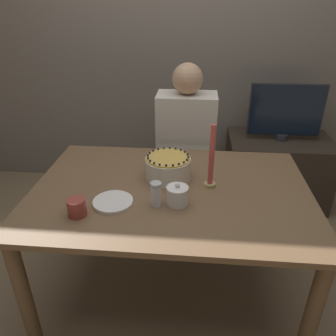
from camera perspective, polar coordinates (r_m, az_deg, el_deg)
name	(u,v)px	position (r m, az deg, el deg)	size (l,w,h in m)	color
ground_plane	(170,289)	(2.16, 0.40, -20.26)	(12.00, 12.00, 0.00)	#8C7556
wall_behind	(185,38)	(2.86, 3.01, 21.61)	(8.00, 0.05, 2.60)	slate
dining_table	(171,205)	(1.75, 0.47, -6.49)	(1.43, 0.98, 0.73)	brown
cake	(168,167)	(1.76, 0.00, 0.12)	(0.24, 0.24, 0.13)	#EFE5CC
sugar_bowl	(177,195)	(1.55, 1.66, -4.78)	(0.10, 0.10, 0.11)	white
sugar_shaker	(156,194)	(1.53, -2.10, -4.55)	(0.05, 0.05, 0.12)	white
plate_stack	(113,202)	(1.59, -9.56, -5.85)	(0.19, 0.19, 0.02)	white
candle	(211,162)	(1.66, 7.55, 1.11)	(0.06, 0.06, 0.34)	tan
cup	(77,207)	(1.53, -15.60, -6.62)	(0.08, 0.08, 0.08)	#993D33
orange_fruit_0	(158,155)	(1.96, -1.77, 2.29)	(0.07, 0.07, 0.07)	orange
person_man_blue_shirt	(185,162)	(2.38, 3.03, 1.09)	(0.40, 0.34, 1.23)	#595960
side_cabinet	(276,170)	(2.94, 18.26, -0.39)	(0.82, 0.52, 0.57)	#382D23
tv_monitor	(286,111)	(2.75, 19.85, 9.24)	(0.57, 0.10, 0.45)	#2D2D33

